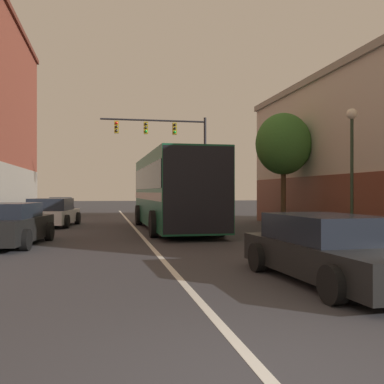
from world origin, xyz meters
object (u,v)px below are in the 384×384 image
(bus, at_px, (174,188))
(hatchback_foreground, at_px, (329,250))
(street_lamp, at_px, (352,161))
(street_tree_near, at_px, (283,144))
(parked_car_left_mid, at_px, (7,225))
(parked_car_left_far, at_px, (61,207))
(traffic_signal_gantry, at_px, (172,143))
(parked_car_left_near, at_px, (52,213))

(bus, relative_size, hatchback_foreground, 2.18)
(street_lamp, relative_size, street_tree_near, 0.83)
(parked_car_left_mid, bearing_deg, parked_car_left_far, 7.24)
(traffic_signal_gantry, bearing_deg, bus, -98.38)
(traffic_signal_gantry, bearing_deg, parked_car_left_far, 162.10)
(parked_car_left_mid, distance_m, traffic_signal_gantry, 17.60)
(bus, height_order, hatchback_foreground, bus)
(bus, distance_m, parked_car_left_mid, 7.74)
(bus, height_order, parked_car_left_near, bus)
(traffic_signal_gantry, bearing_deg, parked_car_left_near, -133.75)
(parked_car_left_mid, height_order, traffic_signal_gantry, traffic_signal_gantry)
(bus, height_order, parked_car_left_mid, bus)
(bus, bearing_deg, parked_car_left_mid, 127.59)
(bus, height_order, parked_car_left_far, bus)
(parked_car_left_near, bearing_deg, traffic_signal_gantry, -35.81)
(parked_car_left_far, height_order, traffic_signal_gantry, traffic_signal_gantry)
(hatchback_foreground, distance_m, parked_car_left_far, 25.84)
(parked_car_left_near, height_order, parked_car_left_far, parked_car_left_near)
(parked_car_left_mid, xyz_separation_m, parked_car_left_far, (0.06, 17.70, -0.03))
(bus, xyz_separation_m, parked_car_left_far, (-5.96, 12.98, -1.22))
(parked_car_left_near, relative_size, traffic_signal_gantry, 0.62)
(street_tree_near, bearing_deg, traffic_signal_gantry, 106.08)
(traffic_signal_gantry, xyz_separation_m, street_lamp, (3.04, -17.31, -2.37))
(parked_car_left_near, xyz_separation_m, street_lamp, (10.10, -9.94, 2.00))
(parked_car_left_near, height_order, street_lamp, street_lamp)
(parked_car_left_mid, bearing_deg, bus, -44.46)
(parked_car_left_mid, distance_m, street_tree_near, 11.95)
(hatchback_foreground, bearing_deg, parked_car_left_near, 20.42)
(traffic_signal_gantry, distance_m, street_lamp, 17.74)
(parked_car_left_near, distance_m, traffic_signal_gantry, 11.10)
(hatchback_foreground, distance_m, parked_car_left_near, 16.43)
(street_lamp, height_order, street_tree_near, street_tree_near)
(street_lamp, bearing_deg, parked_car_left_far, 118.14)
(parked_car_left_far, relative_size, traffic_signal_gantry, 0.60)
(bus, relative_size, street_tree_near, 1.98)
(hatchback_foreground, relative_size, parked_car_left_far, 1.09)
(traffic_signal_gantry, xyz_separation_m, street_tree_near, (3.27, -11.34, -1.22))
(hatchback_foreground, xyz_separation_m, parked_car_left_far, (-7.01, 24.87, 0.02))
(parked_car_left_near, relative_size, street_tree_near, 0.86)
(parked_car_left_mid, height_order, street_tree_near, street_tree_near)
(parked_car_left_near, bearing_deg, street_tree_near, -103.08)
(hatchback_foreground, relative_size, street_lamp, 1.09)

